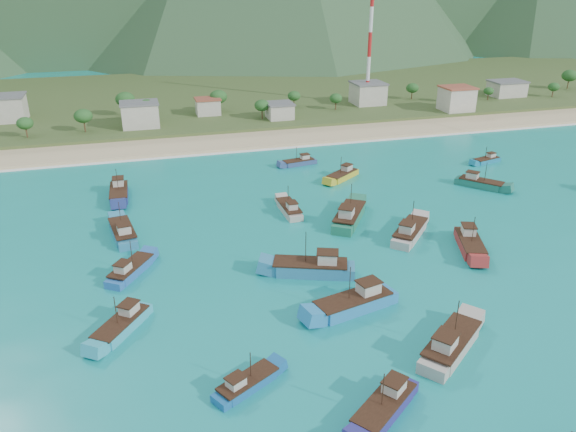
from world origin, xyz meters
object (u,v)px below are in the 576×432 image
object	(u,v)px
boat_11	(312,268)
boat_20	(385,407)
boat_6	(247,385)
boat_0	(349,217)
boat_13	(480,184)
boat_7	(470,244)
boat_12	(410,232)
boat_9	(354,303)
boat_26	(342,176)
boat_10	(123,233)
boat_18	(289,209)
boat_19	(119,193)
boat_5	(131,271)
boat_15	(299,163)
boat_2	(486,161)
boat_17	(451,345)
boat_22	(122,326)
radio_tower	(370,32)

from	to	relation	value
boat_11	boat_20	world-z (taller)	boat_11
boat_6	boat_11	size ratio (longest dim) A/B	0.64
boat_0	boat_13	xyz separation A→B (m)	(34.95, 9.70, -0.29)
boat_7	boat_11	bearing A→B (deg)	22.57
boat_12	boat_13	xyz separation A→B (m)	(26.87, 18.84, -0.15)
boat_9	boat_20	xyz separation A→B (m)	(-4.49, -19.80, -0.24)
boat_26	boat_10	bearing A→B (deg)	74.12
boat_18	boat_19	xyz separation A→B (m)	(-32.38, 17.64, 0.23)
boat_0	boat_7	bearing A→B (deg)	-11.79
boat_6	boat_10	bearing A→B (deg)	166.49
boat_5	boat_9	distance (m)	35.64
boat_7	boat_9	bearing A→B (deg)	45.67
boat_19	boat_11	bearing A→B (deg)	125.74
boat_15	boat_19	xyz separation A→B (m)	(-42.95, -10.45, 0.35)
boat_2	boat_17	distance (m)	81.62
boat_17	boat_18	bearing A→B (deg)	150.38
boat_6	boat_9	size ratio (longest dim) A/B	0.65
boat_13	boat_2	bearing A→B (deg)	-167.92
boat_0	boat_10	distance (m)	41.85
boat_2	boat_13	xyz separation A→B (m)	(-11.56, -14.78, 0.28)
boat_9	boat_19	world-z (taller)	boat_9
boat_15	boat_19	distance (m)	44.20
boat_20	boat_12	bearing A→B (deg)	-67.45
boat_18	boat_6	bearing A→B (deg)	-112.28
boat_0	boat_10	bearing A→B (deg)	-152.45
boat_15	boat_26	bearing A→B (deg)	-161.31
boat_5	boat_18	xyz separation A→B (m)	(30.90, 17.05, -0.03)
boat_9	boat_20	world-z (taller)	boat_9
boat_5	boat_17	world-z (taller)	boat_17
boat_10	boat_17	bearing A→B (deg)	-58.02
boat_5	boat_22	xyz separation A→B (m)	(-1.48, -15.21, 0.02)
boat_7	boat_12	xyz separation A→B (m)	(-7.73, 7.17, 0.04)
boat_7	boat_15	bearing A→B (deg)	-53.18
radio_tower	boat_11	distance (m)	122.22
boat_26	boat_15	bearing A→B (deg)	-8.24
radio_tower	boat_15	distance (m)	71.90
boat_20	boat_22	world-z (taller)	boat_20
boat_9	boat_15	bearing A→B (deg)	-23.81
boat_18	boat_10	bearing A→B (deg)	-176.02
boat_2	boat_5	world-z (taller)	boat_5
boat_6	boat_20	bearing A→B (deg)	30.17
boat_11	boat_18	xyz separation A→B (m)	(3.36, 24.73, -0.36)
boat_2	boat_20	bearing A→B (deg)	125.07
boat_5	boat_12	bearing A→B (deg)	34.14
boat_6	boat_18	size ratio (longest dim) A/B	0.88
boat_10	boat_15	distance (m)	52.42
boat_17	radio_tower	bearing A→B (deg)	123.09
boat_22	boat_15	bearing A→B (deg)	-89.60
boat_9	boat_15	world-z (taller)	boat_9
boat_7	boat_26	xyz separation A→B (m)	(-8.31, 39.48, -0.18)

